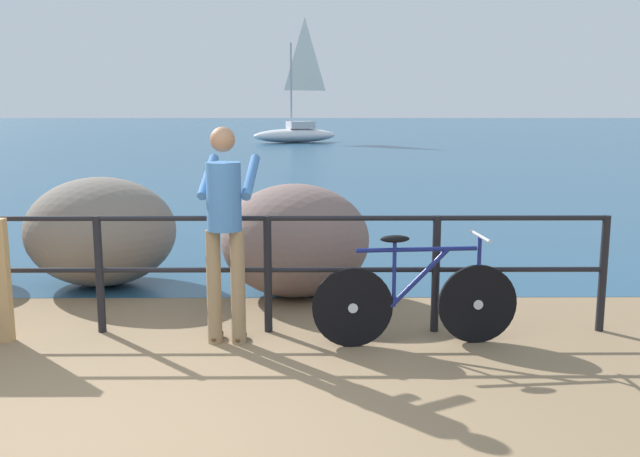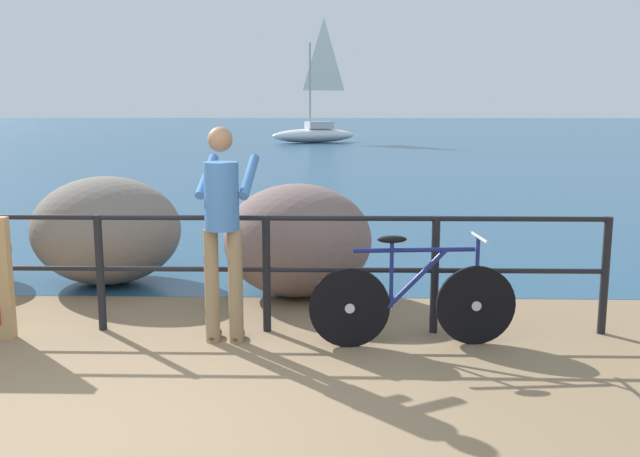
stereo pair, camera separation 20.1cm
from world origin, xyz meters
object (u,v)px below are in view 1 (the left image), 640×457
bicycle (416,299)px  breakwater_boulder_right (295,240)px  sailboat (296,129)px  breakwater_boulder_main (101,231)px  person_at_railing (225,225)px

bicycle → breakwater_boulder_right: (-1.03, 1.54, 0.19)m
bicycle → sailboat: sailboat is taller
bicycle → sailboat: (-1.77, 30.62, 0.32)m
breakwater_boulder_main → breakwater_boulder_right: size_ratio=1.07×
person_at_railing → bicycle: bearing=-87.7°
breakwater_boulder_main → bicycle: bearing=-32.4°
person_at_railing → breakwater_boulder_right: size_ratio=1.17×
person_at_railing → breakwater_boulder_right: person_at_railing is taller
bicycle → person_at_railing: bearing=172.2°
breakwater_boulder_main → sailboat: bearing=87.2°
bicycle → breakwater_boulder_main: breakwater_boulder_main is taller
sailboat → person_at_railing: bearing=67.1°
breakwater_boulder_right → bicycle: bearing=-56.2°
breakwater_boulder_main → sailboat: 28.65m
person_at_railing → sailboat: size_ratio=0.29×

